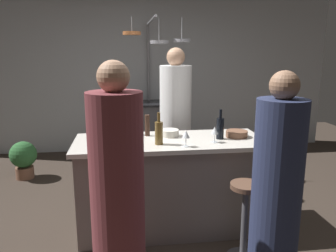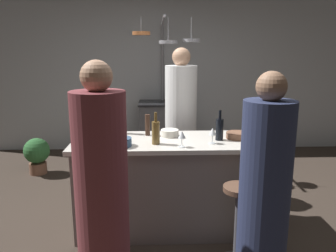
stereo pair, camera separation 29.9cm
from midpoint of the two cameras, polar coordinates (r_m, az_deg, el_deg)
ground_plane at (r=3.51m, az=2.64°, el=-16.71°), size 9.00×9.00×0.00m
back_wall at (r=5.92m, az=0.48°, el=8.57°), size 6.40×0.16×2.60m
kitchen_island at (r=3.32m, az=2.72°, el=-9.87°), size 1.80×0.72×0.90m
stove_range at (r=5.65m, az=0.64°, el=-0.39°), size 0.80×0.64×0.89m
chef at (r=4.00m, az=4.32°, el=-0.46°), size 0.37×0.37×1.76m
bar_stool_right at (r=2.89m, az=14.84°, el=-15.53°), size 0.28×0.28×0.68m
guest_right at (r=2.43m, az=19.49°, el=-11.91°), size 0.34×0.34×1.60m
bar_stool_left at (r=2.79m, az=-8.05°, el=-16.29°), size 0.28×0.28×0.68m
guest_left at (r=2.28m, az=-7.43°, el=-11.97°), size 0.35×0.35×1.67m
overhead_pot_rack at (r=4.96m, az=1.19°, el=12.03°), size 0.88×1.43×2.17m
potted_plant at (r=5.07m, az=-19.85°, el=-4.45°), size 0.36×0.36×0.52m
pepper_mill at (r=3.31m, az=-0.93°, el=0.15°), size 0.05×0.05×0.21m
wine_bottle_rose at (r=3.40m, az=-5.23°, el=0.82°), size 0.07×0.07×0.33m
wine_bottle_amber at (r=3.00m, az=0.76°, el=-1.09°), size 0.07×0.07×0.29m
wine_bottle_dark at (r=3.20m, az=11.42°, el=-0.52°), size 0.07×0.07×0.29m
wine_glass_near_right_guest at (r=3.06m, az=10.37°, el=-1.08°), size 0.07×0.07×0.15m
wine_glass_near_left_guest at (r=2.92m, az=5.32°, el=-1.63°), size 0.07×0.07×0.15m
mixing_bowl_wooden at (r=3.31m, az=14.25°, el=-1.59°), size 0.21×0.21×0.06m
mixing_bowl_blue at (r=2.96m, az=-5.23°, el=-2.76°), size 0.20×0.20×0.08m
mixing_bowl_ceramic at (r=3.29m, az=2.89°, el=-1.22°), size 0.18×0.18×0.07m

